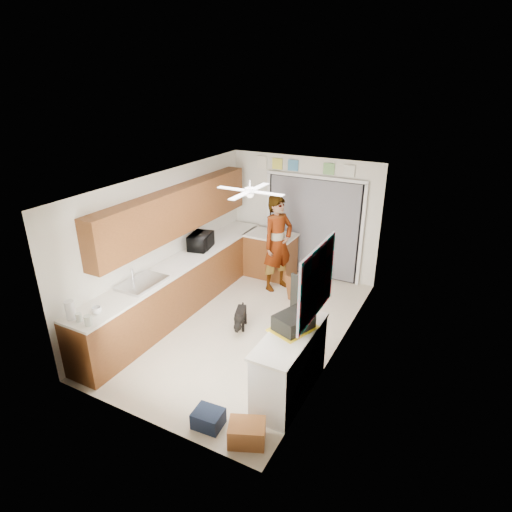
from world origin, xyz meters
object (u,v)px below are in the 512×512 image
at_px(navy_crate, 208,419).
at_px(man, 278,244).
at_px(suitcase, 294,321).
at_px(cardboard_box, 247,433).
at_px(dog, 241,317).
at_px(cup, 97,310).
at_px(paper_towel_roll, 70,310).
at_px(microwave, 201,241).

xyz_separation_m(navy_crate, man, (-0.84, 3.75, 0.85)).
relative_size(suitcase, cardboard_box, 1.12).
distance_m(suitcase, dog, 1.87).
bearing_deg(dog, cup, -141.49).
distance_m(navy_crate, man, 3.93).
xyz_separation_m(paper_towel_roll, dog, (1.38, 2.16, -0.88)).
relative_size(cardboard_box, dog, 0.86).
xyz_separation_m(man, dog, (0.09, -1.64, -0.76)).
distance_m(paper_towel_roll, cardboard_box, 2.83).
relative_size(man, dog, 3.83).
distance_m(cardboard_box, dog, 2.48).
bearing_deg(cardboard_box, microwave, 131.85).
bearing_deg(man, navy_crate, -143.90).
bearing_deg(microwave, cup, 169.34).
bearing_deg(navy_crate, cardboard_box, 0.00).
bearing_deg(man, microwave, 149.76).
xyz_separation_m(paper_towel_roll, suitcase, (2.74, 1.19, -0.03)).
relative_size(cup, suitcase, 0.27).
distance_m(microwave, man, 1.49).
bearing_deg(paper_towel_roll, navy_crate, 1.34).
bearing_deg(paper_towel_roll, suitcase, 23.45).
bearing_deg(navy_crate, cup, 173.68).
bearing_deg(microwave, suitcase, -135.99).
xyz_separation_m(suitcase, man, (-1.45, 2.61, -0.09)).
distance_m(paper_towel_roll, navy_crate, 2.34).
distance_m(paper_towel_roll, dog, 2.72).
bearing_deg(man, paper_towel_roll, -175.32).
bearing_deg(paper_towel_roll, dog, 57.38).
height_order(suitcase, man, man).
height_order(cup, suitcase, suitcase).
xyz_separation_m(microwave, man, (1.19, 0.88, -0.13)).
distance_m(paper_towel_roll, man, 4.02).
bearing_deg(suitcase, paper_towel_roll, -136.76).
bearing_deg(cup, cardboard_box, -4.95).
relative_size(cup, cardboard_box, 0.31).
xyz_separation_m(microwave, navy_crate, (2.03, -2.87, -0.98)).
distance_m(suitcase, man, 2.99).
relative_size(cardboard_box, navy_crate, 1.21).
bearing_deg(cup, navy_crate, -6.32).
bearing_deg(microwave, man, -66.46).
height_order(microwave, navy_crate, microwave).
relative_size(paper_towel_roll, man, 0.14).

